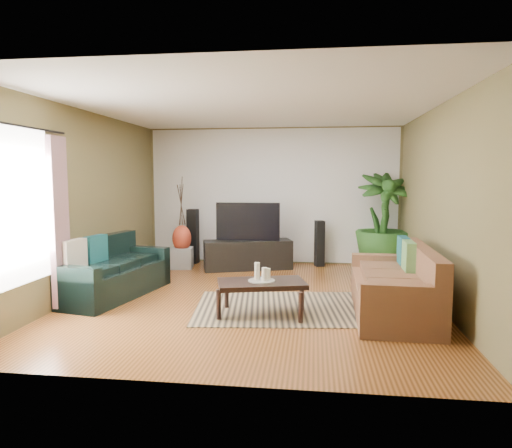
% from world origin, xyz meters
% --- Properties ---
extents(floor, '(5.50, 5.50, 0.00)m').
position_xyz_m(floor, '(0.00, 0.00, 0.00)').
color(floor, '#9C5628').
rests_on(floor, ground).
extents(ceiling, '(5.50, 5.50, 0.00)m').
position_xyz_m(ceiling, '(0.00, 0.00, 2.70)').
color(ceiling, white).
rests_on(ceiling, ground).
extents(wall_back, '(5.00, 0.00, 5.00)m').
position_xyz_m(wall_back, '(0.00, 2.75, 1.35)').
color(wall_back, brown).
rests_on(wall_back, ground).
extents(wall_front, '(5.00, 0.00, 5.00)m').
position_xyz_m(wall_front, '(0.00, -2.75, 1.35)').
color(wall_front, brown).
rests_on(wall_front, ground).
extents(wall_left, '(0.00, 5.50, 5.50)m').
position_xyz_m(wall_left, '(-2.50, 0.00, 1.35)').
color(wall_left, brown).
rests_on(wall_left, ground).
extents(wall_right, '(0.00, 5.50, 5.50)m').
position_xyz_m(wall_right, '(2.50, 0.00, 1.35)').
color(wall_right, brown).
rests_on(wall_right, ground).
extents(backwall_panel, '(4.90, 0.00, 4.90)m').
position_xyz_m(backwall_panel, '(0.00, 2.74, 1.35)').
color(backwall_panel, white).
rests_on(backwall_panel, ground).
extents(window_pane, '(0.00, 1.80, 1.80)m').
position_xyz_m(window_pane, '(-2.48, -1.60, 1.40)').
color(window_pane, white).
rests_on(window_pane, ground).
extents(curtain_far, '(0.08, 0.35, 2.20)m').
position_xyz_m(curtain_far, '(-2.43, -0.85, 1.15)').
color(curtain_far, gray).
rests_on(curtain_far, ground).
extents(curtain_rod, '(0.03, 1.90, 0.03)m').
position_xyz_m(curtain_rod, '(-2.43, -1.60, 2.30)').
color(curtain_rod, black).
rests_on(curtain_rod, ground).
extents(sofa_left, '(1.17, 2.03, 0.85)m').
position_xyz_m(sofa_left, '(-2.06, -0.12, 0.42)').
color(sofa_left, black).
rests_on(sofa_left, floor).
extents(sofa_right, '(1.00, 2.09, 0.85)m').
position_xyz_m(sofa_right, '(1.83, -0.50, 0.42)').
color(sofa_right, brown).
rests_on(sofa_right, floor).
extents(area_rug, '(2.47, 1.88, 0.01)m').
position_xyz_m(area_rug, '(0.44, -0.44, 0.01)').
color(area_rug, '#A0885E').
rests_on(area_rug, floor).
extents(coffee_table, '(1.19, 0.84, 0.44)m').
position_xyz_m(coffee_table, '(0.20, -0.79, 0.22)').
color(coffee_table, black).
rests_on(coffee_table, floor).
extents(candle_tray, '(0.33, 0.33, 0.01)m').
position_xyz_m(candle_tray, '(0.20, -0.79, 0.45)').
color(candle_tray, gray).
rests_on(candle_tray, coffee_table).
extents(candle_tall, '(0.07, 0.07, 0.21)m').
position_xyz_m(candle_tall, '(0.14, -0.76, 0.56)').
color(candle_tall, beige).
rests_on(candle_tall, candle_tray).
extents(candle_mid, '(0.07, 0.07, 0.17)m').
position_xyz_m(candle_mid, '(0.24, -0.83, 0.54)').
color(candle_mid, '#F4E8CE').
rests_on(candle_mid, candle_tray).
extents(candle_short, '(0.07, 0.07, 0.14)m').
position_xyz_m(candle_short, '(0.27, -0.73, 0.52)').
color(candle_short, '#F2E9CC').
rests_on(candle_short, candle_tray).
extents(tv_stand, '(1.71, 0.95, 0.54)m').
position_xyz_m(tv_stand, '(-0.39, 2.04, 0.27)').
color(tv_stand, black).
rests_on(tv_stand, floor).
extents(television, '(1.20, 0.07, 0.71)m').
position_xyz_m(television, '(-0.39, 2.06, 0.90)').
color(television, black).
rests_on(television, tv_stand).
extents(speaker_left, '(0.21, 0.23, 1.09)m').
position_xyz_m(speaker_left, '(-1.57, 2.50, 0.54)').
color(speaker_left, black).
rests_on(speaker_left, floor).
extents(speaker_right, '(0.21, 0.22, 0.89)m').
position_xyz_m(speaker_right, '(0.95, 2.50, 0.44)').
color(speaker_right, black).
rests_on(speaker_right, floor).
extents(potted_plant, '(1.26, 1.26, 1.81)m').
position_xyz_m(potted_plant, '(2.10, 2.30, 0.91)').
color(potted_plant, '#214E1A').
rests_on(potted_plant, floor).
extents(plant_pot, '(0.33, 0.33, 0.26)m').
position_xyz_m(plant_pot, '(2.10, 2.30, 0.13)').
color(plant_pot, black).
rests_on(plant_pot, floor).
extents(pedestal, '(0.45, 0.45, 0.39)m').
position_xyz_m(pedestal, '(-1.65, 1.97, 0.20)').
color(pedestal, gray).
rests_on(pedestal, floor).
extents(vase, '(0.36, 0.36, 0.50)m').
position_xyz_m(vase, '(-1.65, 1.97, 0.57)').
color(vase, '#9A301C').
rests_on(vase, pedestal).
extents(side_table, '(0.59, 0.59, 0.54)m').
position_xyz_m(side_table, '(-2.25, 0.95, 0.27)').
color(side_table, brown).
rests_on(side_table, floor).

